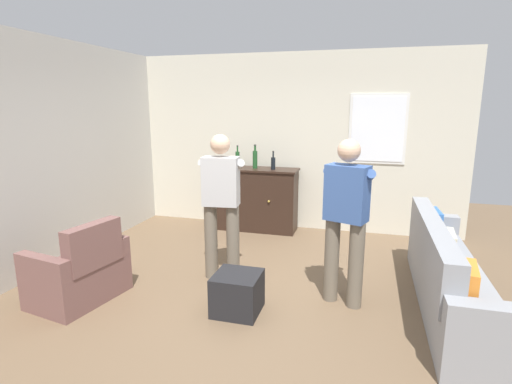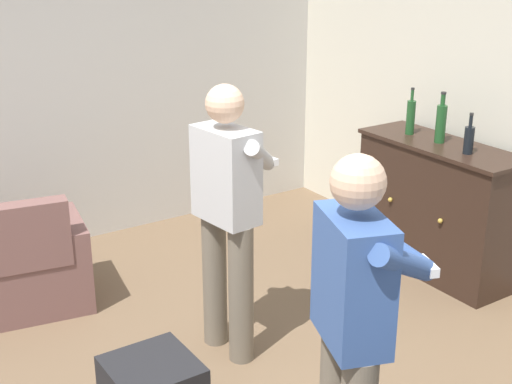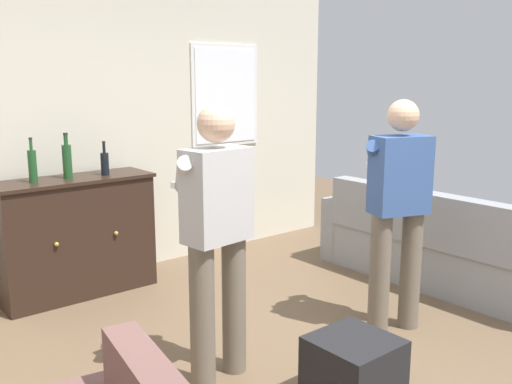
# 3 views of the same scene
# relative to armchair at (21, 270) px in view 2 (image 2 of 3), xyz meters

# --- Properties ---
(wall_side_left) EXTENTS (0.12, 5.20, 2.80)m
(wall_side_left) POSITION_rel_armchair_xyz_m (-0.97, 0.52, 1.11)
(wall_side_left) COLOR beige
(wall_side_left) RESTS_ON ground
(armchair) EXTENTS (0.78, 0.98, 0.85)m
(armchair) POSITION_rel_armchair_xyz_m (0.00, 0.00, 0.00)
(armchair) COLOR brown
(armchair) RESTS_ON ground
(sideboard_cabinet) EXTENTS (1.31, 0.49, 1.01)m
(sideboard_cabinet) POSITION_rel_armchair_xyz_m (1.12, 2.82, 0.22)
(sideboard_cabinet) COLOR black
(sideboard_cabinet) RESTS_ON ground
(bottle_wine_green) EXTENTS (0.07, 0.07, 0.29)m
(bottle_wine_green) POSITION_rel_armchair_xyz_m (1.39, 2.77, 0.82)
(bottle_wine_green) COLOR black
(bottle_wine_green) RESTS_ON sideboard_cabinet
(bottle_liquor_amber) EXTENTS (0.08, 0.08, 0.38)m
(bottle_liquor_amber) POSITION_rel_armchair_xyz_m (1.09, 2.82, 0.87)
(bottle_liquor_amber) COLOR #1E4C23
(bottle_liquor_amber) RESTS_ON sideboard_cabinet
(bottle_spirits_clear) EXTENTS (0.07, 0.07, 0.36)m
(bottle_spirits_clear) POSITION_rel_armchair_xyz_m (0.80, 2.80, 0.86)
(bottle_spirits_clear) COLOR #1E4C23
(bottle_spirits_clear) RESTS_ON sideboard_cabinet
(person_standing_left) EXTENTS (0.55, 0.50, 1.68)m
(person_standing_left) POSITION_rel_armchair_xyz_m (1.23, 0.92, 0.65)
(person_standing_left) COLOR #6B6051
(person_standing_left) RESTS_ON ground
(person_standing_right) EXTENTS (0.52, 0.52, 1.68)m
(person_standing_right) POSITION_rel_armchair_xyz_m (2.63, 0.67, 0.65)
(person_standing_right) COLOR #6B6051
(person_standing_right) RESTS_ON ground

